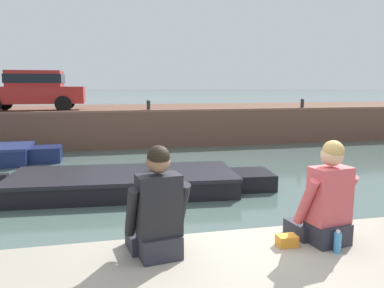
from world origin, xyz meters
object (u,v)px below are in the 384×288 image
object	(u,v)px
person_seated_left	(158,213)
bottle_drink	(338,242)
mooring_bollard_east	(302,104)
motorboat_passing	(135,182)
person_seated_right	(326,203)
car_left_inner_red	(34,89)
mooring_bollard_mid	(148,105)

from	to	relation	value
person_seated_left	bottle_drink	distance (m)	1.59
mooring_bollard_east	bottle_drink	world-z (taller)	mooring_bollard_east
motorboat_passing	person_seated_right	world-z (taller)	person_seated_right
motorboat_passing	car_left_inner_red	bearing A→B (deg)	114.57
mooring_bollard_mid	mooring_bollard_east	xyz separation A→B (m)	(6.34, 0.00, 0.00)
mooring_bollard_mid	person_seated_left	bearing A→B (deg)	-95.39
motorboat_passing	person_seated_left	bearing A→B (deg)	-91.34
motorboat_passing	mooring_bollard_east	size ratio (longest dim) A/B	13.51
car_left_inner_red	person_seated_left	distance (m)	12.95
person_seated_right	person_seated_left	bearing A→B (deg)	178.17
car_left_inner_red	mooring_bollard_east	xyz separation A→B (m)	(10.63, -1.37, -0.61)
motorboat_passing	car_left_inner_red	distance (m)	8.31
mooring_bollard_east	mooring_bollard_mid	bearing A→B (deg)	180.00
motorboat_passing	mooring_bollard_mid	xyz separation A→B (m)	(0.93, 5.97, 1.39)
motorboat_passing	bottle_drink	bearing A→B (deg)	-75.49
motorboat_passing	person_seated_left	distance (m)	5.28
car_left_inner_red	person_seated_left	xyz separation A→B (m)	(3.23, -12.51, -0.92)
car_left_inner_red	motorboat_passing	bearing A→B (deg)	-65.43
mooring_bollard_east	car_left_inner_red	bearing A→B (deg)	172.67
person_seated_left	person_seated_right	size ratio (longest dim) A/B	1.00
car_left_inner_red	person_seated_left	size ratio (longest dim) A/B	4.06
car_left_inner_red	mooring_bollard_east	bearing A→B (deg)	-7.33
person_seated_right	bottle_drink	world-z (taller)	person_seated_right
car_left_inner_red	person_seated_right	world-z (taller)	car_left_inner_red
person_seated_left	bottle_drink	bearing A→B (deg)	-10.76
person_seated_left	car_left_inner_red	bearing A→B (deg)	104.49
motorboat_passing	mooring_bollard_mid	distance (m)	6.19
car_left_inner_red	bottle_drink	world-z (taller)	car_left_inner_red
bottle_drink	motorboat_passing	bearing A→B (deg)	104.51
car_left_inner_red	mooring_bollard_east	size ratio (longest dim) A/B	8.80
mooring_bollard_mid	mooring_bollard_east	size ratio (longest dim) A/B	1.00
bottle_drink	person_seated_right	bearing A→B (deg)	85.66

